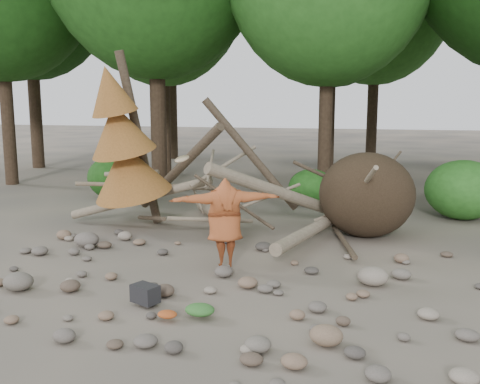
# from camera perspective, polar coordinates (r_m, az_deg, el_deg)

# --- Properties ---
(ground) EXTENTS (120.00, 120.00, 0.00)m
(ground) POSITION_cam_1_polar(r_m,az_deg,el_deg) (9.33, -4.75, -9.88)
(ground) COLOR #514C44
(ground) RESTS_ON ground
(deadfall_pile) EXTENTS (8.55, 5.24, 3.30)m
(deadfall_pile) POSITION_cam_1_polar(r_m,az_deg,el_deg) (12.69, 10.70, -0.40)
(deadfall_pile) COLOR #332619
(deadfall_pile) RESTS_ON ground
(dead_conifer) EXTENTS (2.06, 2.16, 4.35)m
(dead_conifer) POSITION_cam_1_polar(r_m,az_deg,el_deg) (13.22, -12.36, 5.00)
(dead_conifer) COLOR #4C3F30
(dead_conifer) RESTS_ON ground
(bush_left) EXTENTS (1.80, 1.80, 1.44)m
(bush_left) POSITION_cam_1_polar(r_m,az_deg,el_deg) (17.84, -13.12, 1.56)
(bush_left) COLOR #1B4D14
(bush_left) RESTS_ON ground
(bush_mid) EXTENTS (1.40, 1.40, 1.12)m
(bush_mid) POSITION_cam_1_polar(r_m,az_deg,el_deg) (16.39, 7.62, 0.48)
(bush_mid) COLOR #25611C
(bush_mid) RESTS_ON ground
(bush_right) EXTENTS (2.00, 2.00, 1.60)m
(bush_right) POSITION_cam_1_polar(r_m,az_deg,el_deg) (15.50, 22.72, 0.22)
(bush_right) COLOR #2F7424
(bush_right) RESTS_ON ground
(frisbee_thrower) EXTENTS (2.24, 1.44, 2.01)m
(frisbee_thrower) POSITION_cam_1_polar(r_m,az_deg,el_deg) (9.87, -1.63, -3.25)
(frisbee_thrower) COLOR #9C4823
(frisbee_thrower) RESTS_ON ground
(backpack) EXTENTS (0.48, 0.41, 0.27)m
(backpack) POSITION_cam_1_polar(r_m,az_deg,el_deg) (8.48, -10.07, -11.00)
(backpack) COLOR black
(backpack) RESTS_ON ground
(cloth_green) EXTENTS (0.44, 0.37, 0.16)m
(cloth_green) POSITION_cam_1_polar(r_m,az_deg,el_deg) (7.94, -4.31, -12.75)
(cloth_green) COLOR #2F6729
(cloth_green) RESTS_ON ground
(cloth_orange) EXTENTS (0.29, 0.23, 0.10)m
(cloth_orange) POSITION_cam_1_polar(r_m,az_deg,el_deg) (7.91, -7.76, -13.13)
(cloth_orange) COLOR #A1441B
(cloth_orange) RESTS_ON ground
(boulder_front_left) EXTENTS (0.51, 0.45, 0.30)m
(boulder_front_left) POSITION_cam_1_polar(r_m,az_deg,el_deg) (9.74, -22.57, -8.81)
(boulder_front_left) COLOR #645D53
(boulder_front_left) RESTS_ON ground
(boulder_front_right) EXTENTS (0.44, 0.39, 0.26)m
(boulder_front_right) POSITION_cam_1_polar(r_m,az_deg,el_deg) (7.20, 9.18, -14.85)
(boulder_front_right) COLOR #7B634D
(boulder_front_right) RESTS_ON ground
(boulder_mid_right) EXTENTS (0.54, 0.48, 0.32)m
(boulder_mid_right) POSITION_cam_1_polar(r_m,az_deg,el_deg) (9.53, 13.97, -8.69)
(boulder_mid_right) COLOR gray
(boulder_mid_right) RESTS_ON ground
(boulder_mid_left) EXTENTS (0.55, 0.49, 0.33)m
(boulder_mid_left) POSITION_cam_1_polar(r_m,az_deg,el_deg) (12.10, -16.04, -4.90)
(boulder_mid_left) COLOR #665E56
(boulder_mid_left) RESTS_ON ground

